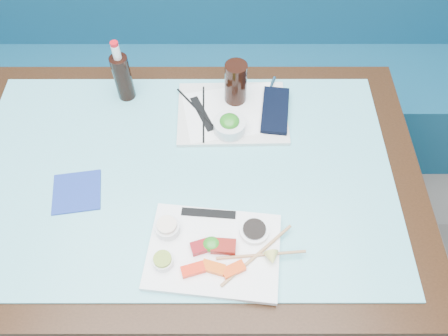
{
  "coord_description": "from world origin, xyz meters",
  "views": [
    {
      "loc": [
        0.12,
        0.75,
        1.81
      ],
      "look_at": [
        0.12,
        1.44,
        0.8
      ],
      "focal_mm": 35.0,
      "sensor_mm": 36.0,
      "label": 1
    }
  ],
  "objects_px": {
    "sashimi_plate": "(214,251)",
    "blue_napkin": "(77,192)",
    "booth_bench": "(198,70)",
    "serving_tray": "(232,113)",
    "cola_glass": "(236,83)",
    "cola_bottle_body": "(123,78)",
    "dining_table": "(184,189)",
    "seaweed_bowl": "(229,126)"
  },
  "relations": [
    {
      "from": "sashimi_plate",
      "to": "blue_napkin",
      "type": "xyz_separation_m",
      "value": [
        -0.39,
        0.18,
        -0.01
      ]
    },
    {
      "from": "booth_bench",
      "to": "blue_napkin",
      "type": "xyz_separation_m",
      "value": [
        -0.29,
        -0.91,
        0.39
      ]
    },
    {
      "from": "serving_tray",
      "to": "cola_glass",
      "type": "distance_m",
      "value": 0.1
    },
    {
      "from": "cola_bottle_body",
      "to": "serving_tray",
      "type": "bearing_deg",
      "value": -13.55
    },
    {
      "from": "dining_table",
      "to": "booth_bench",
      "type": "bearing_deg",
      "value": 90.0
    },
    {
      "from": "booth_bench",
      "to": "serving_tray",
      "type": "xyz_separation_m",
      "value": [
        0.15,
        -0.62,
        0.39
      ]
    },
    {
      "from": "cola_glass",
      "to": "seaweed_bowl",
      "type": "bearing_deg",
      "value": -98.75
    },
    {
      "from": "booth_bench",
      "to": "cola_glass",
      "type": "height_order",
      "value": "booth_bench"
    },
    {
      "from": "sashimi_plate",
      "to": "serving_tray",
      "type": "relative_size",
      "value": 0.97
    },
    {
      "from": "sashimi_plate",
      "to": "seaweed_bowl",
      "type": "distance_m",
      "value": 0.4
    },
    {
      "from": "dining_table",
      "to": "cola_bottle_body",
      "type": "height_order",
      "value": "cola_bottle_body"
    },
    {
      "from": "serving_tray",
      "to": "seaweed_bowl",
      "type": "bearing_deg",
      "value": -98.71
    },
    {
      "from": "booth_bench",
      "to": "blue_napkin",
      "type": "distance_m",
      "value": 1.03
    },
    {
      "from": "cola_bottle_body",
      "to": "seaweed_bowl",
      "type": "bearing_deg",
      "value": -25.27
    },
    {
      "from": "serving_tray",
      "to": "dining_table",
      "type": "bearing_deg",
      "value": -124.98
    },
    {
      "from": "serving_tray",
      "to": "blue_napkin",
      "type": "relative_size",
      "value": 2.61
    },
    {
      "from": "dining_table",
      "to": "blue_napkin",
      "type": "relative_size",
      "value": 10.61
    },
    {
      "from": "seaweed_bowl",
      "to": "cola_bottle_body",
      "type": "xyz_separation_m",
      "value": [
        -0.34,
        0.16,
        0.05
      ]
    },
    {
      "from": "cola_glass",
      "to": "cola_bottle_body",
      "type": "relative_size",
      "value": 0.9
    },
    {
      "from": "dining_table",
      "to": "cola_glass",
      "type": "distance_m",
      "value": 0.36
    },
    {
      "from": "seaweed_bowl",
      "to": "cola_bottle_body",
      "type": "relative_size",
      "value": 0.61
    },
    {
      "from": "sashimi_plate",
      "to": "cola_bottle_body",
      "type": "bearing_deg",
      "value": 124.04
    },
    {
      "from": "booth_bench",
      "to": "seaweed_bowl",
      "type": "relative_size",
      "value": 30.63
    },
    {
      "from": "dining_table",
      "to": "seaweed_bowl",
      "type": "relative_size",
      "value": 14.29
    },
    {
      "from": "dining_table",
      "to": "seaweed_bowl",
      "type": "height_order",
      "value": "seaweed_bowl"
    },
    {
      "from": "cola_glass",
      "to": "blue_napkin",
      "type": "bearing_deg",
      "value": -142.55
    },
    {
      "from": "serving_tray",
      "to": "seaweed_bowl",
      "type": "relative_size",
      "value": 3.51
    },
    {
      "from": "sashimi_plate",
      "to": "cola_glass",
      "type": "xyz_separation_m",
      "value": [
        0.06,
        0.53,
        0.08
      ]
    },
    {
      "from": "cola_bottle_body",
      "to": "cola_glass",
      "type": "bearing_deg",
      "value": -4.53
    },
    {
      "from": "booth_bench",
      "to": "serving_tray",
      "type": "height_order",
      "value": "booth_bench"
    },
    {
      "from": "booth_bench",
      "to": "cola_bottle_body",
      "type": "xyz_separation_m",
      "value": [
        -0.2,
        -0.53,
        0.46
      ]
    },
    {
      "from": "serving_tray",
      "to": "cola_glass",
      "type": "height_order",
      "value": "cola_glass"
    },
    {
      "from": "dining_table",
      "to": "cola_glass",
      "type": "height_order",
      "value": "cola_glass"
    },
    {
      "from": "seaweed_bowl",
      "to": "blue_napkin",
      "type": "relative_size",
      "value": 0.74
    },
    {
      "from": "booth_bench",
      "to": "cola_glass",
      "type": "distance_m",
      "value": 0.75
    },
    {
      "from": "cola_glass",
      "to": "sashimi_plate",
      "type": "bearing_deg",
      "value": -96.83
    },
    {
      "from": "cola_glass",
      "to": "booth_bench",
      "type": "bearing_deg",
      "value": 105.76
    },
    {
      "from": "sashimi_plate",
      "to": "seaweed_bowl",
      "type": "bearing_deg",
      "value": 90.12
    },
    {
      "from": "cola_glass",
      "to": "blue_napkin",
      "type": "distance_m",
      "value": 0.57
    },
    {
      "from": "sashimi_plate",
      "to": "seaweed_bowl",
      "type": "xyz_separation_m",
      "value": [
        0.04,
        0.4,
        0.02
      ]
    },
    {
      "from": "booth_bench",
      "to": "dining_table",
      "type": "xyz_separation_m",
      "value": [
        0.0,
        -0.84,
        0.29
      ]
    },
    {
      "from": "serving_tray",
      "to": "cola_bottle_body",
      "type": "height_order",
      "value": "cola_bottle_body"
    }
  ]
}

